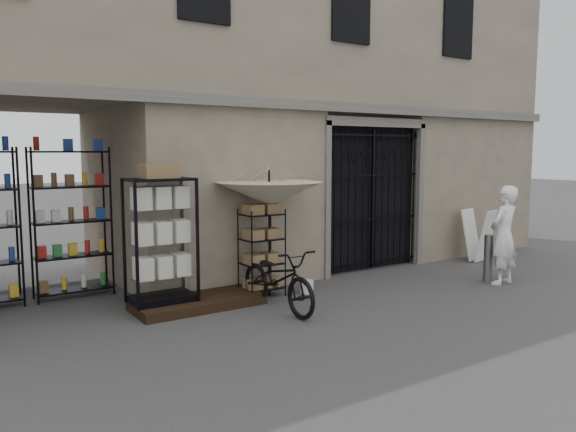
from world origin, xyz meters
TOP-DOWN VIEW (x-y plane):
  - ground at (0.00, 0.00)m, footprint 80.00×80.00m
  - main_building at (0.00, 4.00)m, footprint 14.00×4.00m
  - shop_recess at (-4.50, 2.80)m, footprint 3.00×1.70m
  - shop_shelving at (-4.55, 3.30)m, footprint 2.70×0.50m
  - iron_gate at (1.75, 2.28)m, footprint 2.50×0.21m
  - step_platform at (-2.40, 1.55)m, footprint 2.00×0.90m
  - display_cabinet at (-2.94, 1.64)m, footprint 0.95×0.61m
  - wire_rack at (-1.21, 1.59)m, footprint 0.69×0.52m
  - market_umbrella at (-1.07, 1.55)m, footprint 1.92×1.94m
  - white_bucket at (-0.46, 1.33)m, footprint 0.30×0.30m
  - bicycle at (-1.44, 0.73)m, footprint 0.67×0.99m
  - steel_bollard at (2.84, 0.12)m, footprint 0.20×0.20m
  - shopkeeper at (2.92, -0.13)m, footprint 0.92×1.89m
  - easel_sign at (4.32, 1.48)m, footprint 0.66×0.72m

SIDE VIEW (x-z plane):
  - ground at x=0.00m, z-range 0.00..0.00m
  - bicycle at x=-1.44m, z-range -0.93..0.93m
  - shopkeeper at x=2.92m, z-range -0.22..0.22m
  - step_platform at x=-2.40m, z-range 0.00..0.15m
  - white_bucket at x=-0.46m, z-range 0.00..0.22m
  - steel_bollard at x=2.84m, z-range 0.00..0.88m
  - easel_sign at x=4.32m, z-range 0.02..1.15m
  - wire_rack at x=-1.21m, z-range -0.02..1.46m
  - display_cabinet at x=-2.94m, z-range -0.02..2.02m
  - shop_shelving at x=-4.55m, z-range 0.00..2.50m
  - iron_gate at x=1.75m, z-range 0.00..3.00m
  - shop_recess at x=-4.50m, z-range 0.00..3.00m
  - market_umbrella at x=-1.07m, z-range 0.56..3.11m
  - main_building at x=0.00m, z-range 0.00..9.00m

